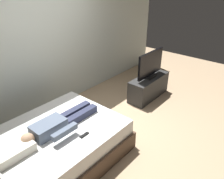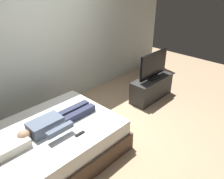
# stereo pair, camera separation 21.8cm
# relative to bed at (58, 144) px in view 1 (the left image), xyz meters

# --- Properties ---
(ground_plane) EXTENTS (10.00, 10.00, 0.00)m
(ground_plane) POSITION_rel_bed_xyz_m (0.86, -0.23, -0.26)
(ground_plane) COLOR tan
(back_wall) EXTENTS (6.40, 0.10, 2.80)m
(back_wall) POSITION_rel_bed_xyz_m (1.26, 1.36, 1.14)
(back_wall) COLOR silver
(back_wall) RESTS_ON ground
(bed) EXTENTS (1.93, 1.54, 0.54)m
(bed) POSITION_rel_bed_xyz_m (0.00, 0.00, 0.00)
(bed) COLOR brown
(bed) RESTS_ON ground
(pillow) EXTENTS (0.48, 0.34, 0.12)m
(pillow) POSITION_rel_bed_xyz_m (-0.64, -0.00, 0.34)
(pillow) COLOR silver
(pillow) RESTS_ON bed
(person) EXTENTS (1.26, 0.46, 0.18)m
(person) POSITION_rel_bed_xyz_m (0.03, -0.01, 0.36)
(person) COLOR slate
(person) RESTS_ON bed
(remote) EXTENTS (0.15, 0.04, 0.02)m
(remote) POSITION_rel_bed_xyz_m (0.18, -0.42, 0.29)
(remote) COLOR black
(remote) RESTS_ON bed
(tv_stand) EXTENTS (1.10, 0.40, 0.50)m
(tv_stand) POSITION_rel_bed_xyz_m (2.54, -0.02, -0.01)
(tv_stand) COLOR #2D2D2D
(tv_stand) RESTS_ON ground
(tv) EXTENTS (0.88, 0.20, 0.59)m
(tv) POSITION_rel_bed_xyz_m (2.54, -0.02, 0.52)
(tv) COLOR black
(tv) RESTS_ON tv_stand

